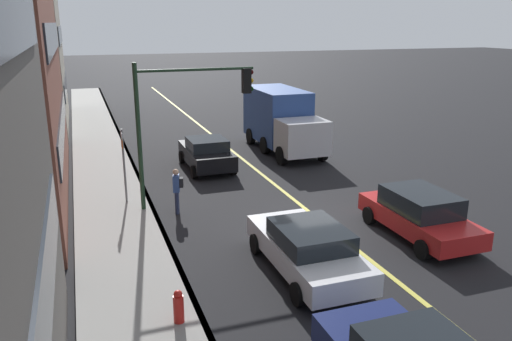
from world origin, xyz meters
name	(u,v)px	position (x,y,z in m)	size (l,w,h in m)	color
ground	(319,219)	(0.00, 0.00, 0.00)	(200.00, 200.00, 0.00)	black
sidewalk_slab	(123,244)	(0.00, 6.70, 0.07)	(80.00, 2.80, 0.15)	gray
curb_edge	(166,238)	(0.00, 5.38, 0.07)	(80.00, 0.16, 0.15)	slate
lane_stripe_center	(319,219)	(0.00, 0.00, 0.01)	(80.00, 0.16, 0.01)	#D8CC4C
car_white	(307,248)	(-3.40, 2.05, 0.73)	(4.68, 2.07, 1.42)	silver
car_red	(419,213)	(-2.36, -2.37, 0.78)	(4.40, 2.01, 1.52)	red
car_black	(207,153)	(7.58, 2.12, 0.76)	(4.12, 2.03, 1.49)	black
truck_blue	(281,119)	(9.83, -2.57, 1.68)	(6.68, 2.48, 3.22)	silver
pedestrian_with_backpack	(177,188)	(2.30, 4.53, 0.96)	(0.43, 0.43, 1.66)	#262D4C
traffic_light_mast	(186,109)	(2.73, 4.01, 3.71)	(0.28, 4.31, 5.37)	#1E3823
street_sign_post	(124,161)	(3.74, 6.21, 1.73)	(0.60, 0.08, 2.94)	slate
fire_hydrant	(179,309)	(-4.87, 5.90, 0.47)	(0.24, 0.24, 0.94)	red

